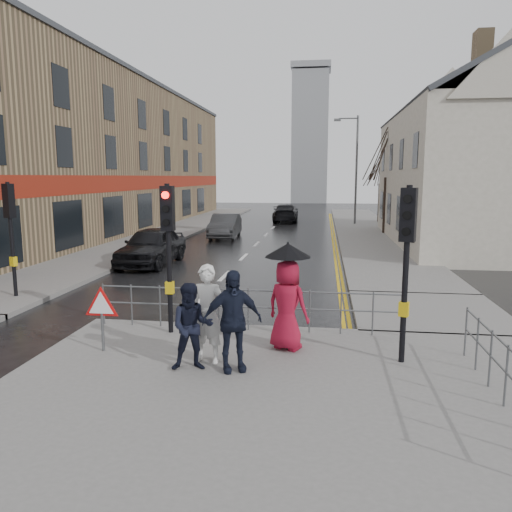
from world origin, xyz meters
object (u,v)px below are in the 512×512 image
(pedestrian_with_umbrella, at_px, (287,294))
(pedestrian_b, at_px, (192,327))
(car_parked, at_px, (152,246))
(pedestrian_a, at_px, (207,314))
(pedestrian_d, at_px, (232,321))
(car_mid, at_px, (225,226))

(pedestrian_with_umbrella, bearing_deg, pedestrian_b, -140.67)
(pedestrian_with_umbrella, height_order, car_parked, pedestrian_with_umbrella)
(pedestrian_b, xyz_separation_m, car_parked, (-4.81, 11.42, -0.16))
(pedestrian_a, relative_size, pedestrian_with_umbrella, 0.86)
(pedestrian_b, xyz_separation_m, pedestrian_d, (0.74, 0.06, 0.13))
(pedestrian_a, height_order, car_mid, pedestrian_a)
(pedestrian_a, height_order, pedestrian_d, pedestrian_a)
(pedestrian_a, bearing_deg, pedestrian_with_umbrella, 40.58)
(pedestrian_with_umbrella, xyz_separation_m, car_parked, (-6.47, 10.06, -0.51))
(pedestrian_b, height_order, pedestrian_d, pedestrian_d)
(pedestrian_a, distance_m, pedestrian_d, 0.66)
(pedestrian_with_umbrella, bearing_deg, pedestrian_a, -147.60)
(car_mid, bearing_deg, pedestrian_d, -81.00)
(pedestrian_b, distance_m, pedestrian_with_umbrella, 2.17)
(pedestrian_b, height_order, car_mid, pedestrian_b)
(pedestrian_d, bearing_deg, pedestrian_with_umbrella, 32.37)
(pedestrian_d, height_order, car_mid, pedestrian_d)
(car_parked, distance_m, car_mid, 9.69)
(pedestrian_b, bearing_deg, car_parked, 99.20)
(pedestrian_d, distance_m, car_parked, 12.64)
(pedestrian_a, height_order, pedestrian_b, pedestrian_a)
(pedestrian_a, relative_size, car_mid, 0.43)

